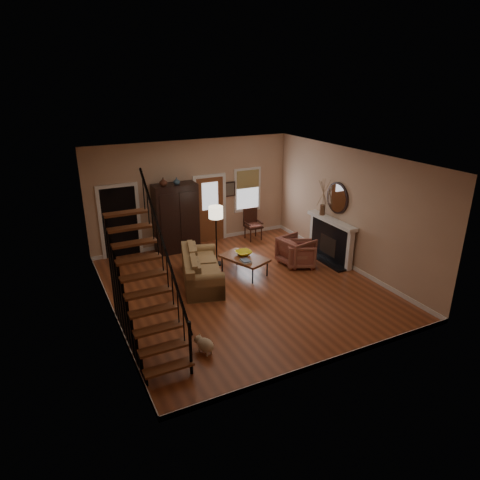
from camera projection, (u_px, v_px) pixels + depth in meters
name	position (u px, v px, depth m)	size (l,w,h in m)	color
room	(201.00, 215.00, 11.71)	(7.00, 7.33, 3.30)	brown
staircase	(144.00, 271.00, 8.14)	(0.94, 2.80, 3.20)	brown
fireplace	(332.00, 235.00, 12.40)	(0.33, 1.95, 2.30)	black
armoire	(176.00, 218.00, 12.92)	(1.30, 0.60, 2.10)	black
vase_a	(163.00, 182.00, 12.27)	(0.24, 0.24, 0.25)	#4C2619
vase_b	(177.00, 181.00, 12.44)	(0.20, 0.20, 0.21)	#334C60
sofa	(202.00, 269.00, 11.06)	(0.92, 2.13, 0.80)	olive
coffee_table	(244.00, 265.00, 11.63)	(0.75, 1.28, 0.49)	brown
bowl	(244.00, 253.00, 11.67)	(0.44, 0.44, 0.11)	yellow
books	(245.00, 261.00, 11.23)	(0.24, 0.32, 0.06)	beige
armchair_left	(300.00, 254.00, 12.08)	(0.76, 0.79, 0.71)	maroon
armchair_right	(296.00, 251.00, 12.22)	(0.85, 0.88, 0.80)	maroon
floor_lamp	(216.00, 236.00, 11.99)	(0.40, 0.40, 1.73)	black
side_chair	(253.00, 225.00, 14.00)	(0.54, 0.54, 1.02)	#3B1D13
dog	(205.00, 346.00, 8.32)	(0.26, 0.44, 0.32)	beige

